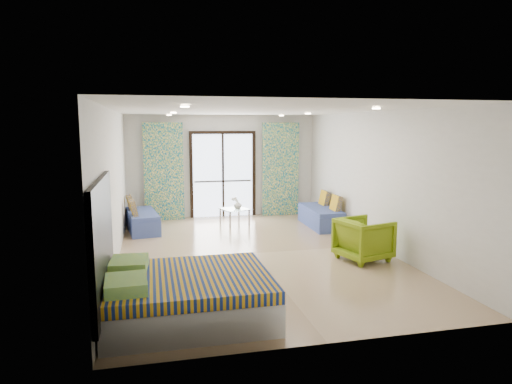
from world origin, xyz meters
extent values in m
cube|color=black|center=(0.00, 3.71, 2.24)|extent=(1.76, 0.08, 0.08)
cube|color=black|center=(-0.84, 3.71, 1.10)|extent=(0.08, 0.08, 2.20)
cube|color=black|center=(0.84, 3.71, 1.10)|extent=(0.08, 0.08, 2.20)
cube|color=black|center=(0.00, 3.71, 1.10)|extent=(0.05, 0.06, 2.20)
cube|color=#595451|center=(0.00, 3.73, 0.95)|extent=(1.52, 0.03, 0.04)
cube|color=white|center=(-1.55, 3.57, 1.25)|extent=(1.00, 0.10, 2.50)
cube|color=white|center=(1.55, 3.57, 1.25)|extent=(1.00, 0.10, 2.50)
cylinder|color=#FFE0B2|center=(-1.40, -2.00, 2.67)|extent=(0.12, 0.12, 0.02)
cylinder|color=#FFE0B2|center=(1.40, -2.00, 2.67)|extent=(0.12, 0.12, 0.02)
cylinder|color=#FFE0B2|center=(-1.40, 1.00, 2.67)|extent=(0.12, 0.12, 0.02)
cylinder|color=#FFE0B2|center=(1.40, 1.00, 2.67)|extent=(0.12, 0.12, 0.02)
cylinder|color=#FFE0B2|center=(-1.40, 3.00, 2.67)|extent=(0.12, 0.12, 0.02)
cylinder|color=#FFE0B2|center=(1.40, 3.00, 2.67)|extent=(0.12, 0.12, 0.02)
cube|color=black|center=(-2.46, -2.70, 1.05)|extent=(0.06, 2.10, 1.50)
cube|color=silver|center=(-2.47, -1.45, 1.05)|extent=(0.02, 0.10, 0.10)
cube|color=silver|center=(-1.45, -2.70, 0.20)|extent=(2.05, 1.64, 0.41)
cube|color=navy|center=(-1.45, -2.70, 0.49)|extent=(2.03, 1.67, 0.15)
cube|color=#1B6B7C|center=(-2.19, -3.09, 0.63)|extent=(0.49, 0.59, 0.14)
cube|color=#1B6B7C|center=(-2.19, -2.31, 0.63)|extent=(0.50, 0.59, 0.14)
cube|color=#3A4C8C|center=(-2.10, 2.45, 0.18)|extent=(0.83, 1.67, 0.36)
cube|color=#3A4C8C|center=(-2.10, 2.45, 0.40)|extent=(0.81, 1.64, 0.09)
cube|color=navy|center=(-2.27, 2.05, 0.60)|extent=(0.23, 0.42, 0.37)
cube|color=navy|center=(-2.37, 2.79, 0.60)|extent=(0.23, 0.42, 0.37)
cube|color=#3A4C8C|center=(2.10, 1.94, 0.18)|extent=(0.69, 1.67, 0.37)
cube|color=#3A4C8C|center=(2.10, 1.94, 0.41)|extent=(0.67, 1.64, 0.09)
cube|color=navy|center=(2.32, 1.55, 0.63)|extent=(0.19, 0.42, 0.38)
cube|color=navy|center=(2.34, 2.32, 0.63)|extent=(0.19, 0.42, 0.38)
cylinder|color=silver|center=(-0.06, 2.29, 0.19)|extent=(0.06, 0.06, 0.39)
cylinder|color=silver|center=(0.44, 2.45, 0.19)|extent=(0.06, 0.06, 0.39)
cylinder|color=silver|center=(-0.22, 2.79, 0.19)|extent=(0.06, 0.06, 0.39)
cylinder|color=silver|center=(0.28, 2.95, 0.19)|extent=(0.06, 0.06, 0.39)
cube|color=#8CA59E|center=(0.11, 2.62, 0.39)|extent=(0.76, 0.76, 0.02)
sphere|color=white|center=(0.15, 2.63, 0.60)|extent=(0.07, 0.07, 0.07)
sphere|color=white|center=(0.09, 2.66, 0.62)|extent=(0.07, 0.07, 0.07)
sphere|color=white|center=(0.06, 2.60, 0.64)|extent=(0.07, 0.07, 0.07)
sphere|color=white|center=(0.12, 2.57, 0.66)|extent=(0.07, 0.07, 0.07)
imported|color=white|center=(0.18, 2.60, 0.50)|extent=(0.26, 0.27, 0.20)
imported|color=olive|center=(1.84, -0.87, 0.42)|extent=(0.96, 0.99, 0.84)
camera|label=1|loc=(-1.87, -8.25, 2.42)|focal=32.00mm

